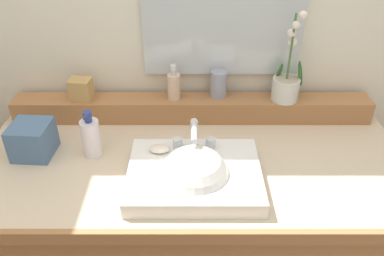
# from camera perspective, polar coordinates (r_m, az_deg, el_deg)

# --- Properties ---
(wall_back) EXTENTS (3.14, 0.20, 2.43)m
(wall_back) POSITION_cam_1_polar(r_m,az_deg,el_deg) (1.59, -0.09, 16.17)
(wall_back) COLOR silver
(wall_back) RESTS_ON ground
(vanity_cabinet) EXTENTS (1.47, 0.67, 0.85)m
(vanity_cabinet) POSITION_cam_1_polar(r_m,az_deg,el_deg) (1.66, -0.10, -16.06)
(vanity_cabinet) COLOR #A56D41
(vanity_cabinet) RESTS_ON ground
(back_ledge) EXTENTS (1.39, 0.11, 0.09)m
(back_ledge) POSITION_cam_1_polar(r_m,az_deg,el_deg) (1.56, -0.09, 2.85)
(back_ledge) COLOR #A56D41
(back_ledge) RESTS_ON vanity_cabinet
(sink_basin) EXTENTS (0.41, 0.32, 0.26)m
(sink_basin) POSITION_cam_1_polar(r_m,az_deg,el_deg) (1.25, 0.19, -7.23)
(sink_basin) COLOR white
(sink_basin) RESTS_ON vanity_cabinet
(soap_bar) EXTENTS (0.07, 0.04, 0.02)m
(soap_bar) POSITION_cam_1_polar(r_m,az_deg,el_deg) (1.30, -4.83, -2.98)
(soap_bar) COLOR silver
(soap_bar) RESTS_ON sink_basin
(potted_plant) EXTENTS (0.12, 0.10, 0.35)m
(potted_plant) POSITION_cam_1_polar(r_m,az_deg,el_deg) (1.54, 13.40, 6.49)
(potted_plant) COLOR silver
(potted_plant) RESTS_ON back_ledge
(soap_dispenser) EXTENTS (0.05, 0.05, 0.14)m
(soap_dispenser) POSITION_cam_1_polar(r_m,az_deg,el_deg) (1.51, -2.74, 6.14)
(soap_dispenser) COLOR beige
(soap_dispenser) RESTS_ON back_ledge
(tumbler_cup) EXTENTS (0.06, 0.06, 0.11)m
(tumbler_cup) POSITION_cam_1_polar(r_m,az_deg,el_deg) (1.53, 3.75, 6.34)
(tumbler_cup) COLOR #9094A8
(tumbler_cup) RESTS_ON back_ledge
(trinket_box) EXTENTS (0.09, 0.07, 0.08)m
(trinket_box) POSITION_cam_1_polar(r_m,az_deg,el_deg) (1.57, -15.75, 5.38)
(trinket_box) COLOR tan
(trinket_box) RESTS_ON back_ledge
(lotion_bottle) EXTENTS (0.06, 0.07, 0.17)m
(lotion_bottle) POSITION_cam_1_polar(r_m,az_deg,el_deg) (1.39, -14.42, -1.24)
(lotion_bottle) COLOR white
(lotion_bottle) RESTS_ON vanity_cabinet
(tissue_box) EXTENTS (0.14, 0.14, 0.12)m
(tissue_box) POSITION_cam_1_polar(r_m,az_deg,el_deg) (1.46, -22.06, -1.53)
(tissue_box) COLOR #496A92
(tissue_box) RESTS_ON vanity_cabinet
(mirror) EXTENTS (0.59, 0.02, 0.55)m
(mirror) POSITION_cam_1_polar(r_m,az_deg,el_deg) (1.46, 4.53, 17.77)
(mirror) COLOR silver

